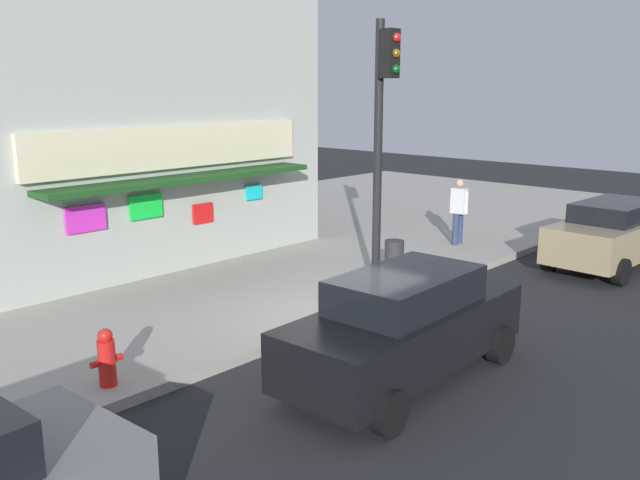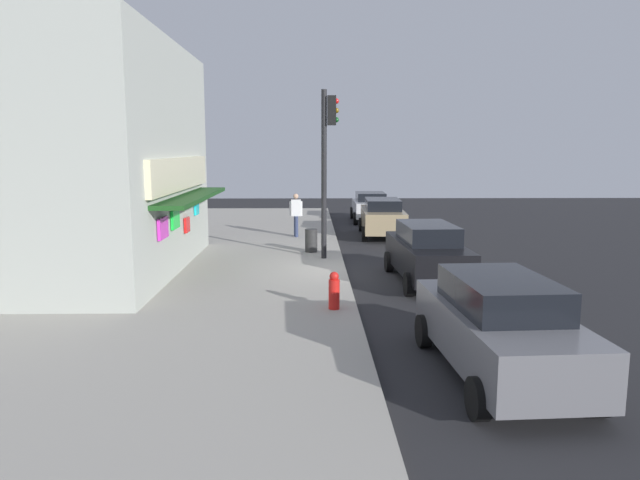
% 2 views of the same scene
% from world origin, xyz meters
% --- Properties ---
extents(ground_plane, '(56.81, 56.81, 0.00)m').
position_xyz_m(ground_plane, '(0.00, 0.00, 0.00)').
color(ground_plane, '#232326').
extents(sidewalk, '(37.88, 13.42, 0.17)m').
position_xyz_m(sidewalk, '(0.00, 6.71, 0.09)').
color(sidewalk, '#A39E93').
rests_on(sidewalk, ground_plane).
extents(corner_building, '(9.65, 8.30, 6.79)m').
position_xyz_m(corner_building, '(0.05, 8.75, 3.57)').
color(corner_building, '#ADB2A8').
rests_on(corner_building, sidewalk).
extents(traffic_light, '(0.32, 0.58, 5.60)m').
position_xyz_m(traffic_light, '(1.97, 0.54, 3.74)').
color(traffic_light, black).
rests_on(traffic_light, sidewalk).
extents(fire_hydrant, '(0.50, 0.26, 0.88)m').
position_xyz_m(fire_hydrant, '(-4.45, 0.55, 0.60)').
color(fire_hydrant, red).
rests_on(fire_hydrant, sidewalk).
extents(trash_can, '(0.45, 0.45, 0.83)m').
position_xyz_m(trash_can, '(3.21, 1.07, 0.59)').
color(trash_can, '#2D2D2D').
rests_on(trash_can, sidewalk).
extents(pedestrian, '(0.47, 0.55, 1.82)m').
position_xyz_m(pedestrian, '(6.98, 1.70, 1.17)').
color(pedestrian, navy).
rests_on(pedestrian, sidewalk).
extents(parked_car_tan, '(4.55, 2.12, 1.66)m').
position_xyz_m(parked_car_tan, '(8.14, -2.10, 0.87)').
color(parked_car_tan, '#9E8966').
rests_on(parked_car_tan, ground_plane).
extents(parked_car_black, '(4.59, 2.03, 1.72)m').
position_xyz_m(parked_car_black, '(-1.01, -2.28, 0.88)').
color(parked_car_black, black).
rests_on(parked_car_black, ground_plane).
extents(parked_car_grey, '(4.63, 2.20, 1.74)m').
position_xyz_m(parked_car_grey, '(-8.16, -2.09, 0.89)').
color(parked_car_grey, slate).
rests_on(parked_car_grey, ground_plane).
extents(parked_car_white, '(3.96, 2.02, 1.56)m').
position_xyz_m(parked_car_white, '(13.56, -2.12, 0.82)').
color(parked_car_white, silver).
rests_on(parked_car_white, ground_plane).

